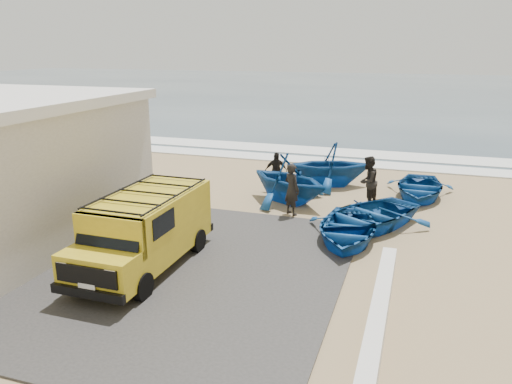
% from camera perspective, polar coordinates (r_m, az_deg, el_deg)
% --- Properties ---
extents(ground, '(160.00, 160.00, 0.00)m').
position_cam_1_polar(ground, '(15.06, -4.49, -5.99)').
color(ground, tan).
extents(slab, '(12.00, 10.00, 0.05)m').
position_cam_1_polar(slab, '(14.32, -15.11, -7.64)').
color(slab, '#3C3A37').
rests_on(slab, ground).
extents(ocean, '(180.00, 88.00, 0.01)m').
position_cam_1_polar(ocean, '(69.26, 14.02, 11.18)').
color(ocean, '#385166').
rests_on(ocean, ground).
extents(surf_line, '(180.00, 1.60, 0.06)m').
position_cam_1_polar(surf_line, '(26.03, 5.76, 3.68)').
color(surf_line, white).
rests_on(surf_line, ground).
extents(surf_wash, '(180.00, 2.20, 0.04)m').
position_cam_1_polar(surf_wash, '(28.43, 6.88, 4.70)').
color(surf_wash, white).
rests_on(surf_wash, ground).
extents(parapet, '(0.35, 6.00, 0.55)m').
position_cam_1_polar(parapet, '(11.22, 13.91, -13.15)').
color(parapet, silver).
rests_on(parapet, ground).
extents(van, '(1.96, 4.78, 2.04)m').
position_cam_1_polar(van, '(13.49, -12.54, -4.06)').
color(van, gold).
rests_on(van, ground).
extents(boat_near_left, '(2.86, 3.84, 0.76)m').
position_cam_1_polar(boat_near_left, '(15.39, 10.31, -4.18)').
color(boat_near_left, '#124B92').
rests_on(boat_near_left, ground).
extents(boat_near_right, '(4.76, 5.13, 0.87)m').
position_cam_1_polar(boat_near_right, '(16.56, 12.57, -2.64)').
color(boat_near_right, '#124B92').
rests_on(boat_near_right, ground).
extents(boat_mid_left, '(4.53, 4.34, 1.85)m').
position_cam_1_polar(boat_mid_left, '(18.76, 3.71, 1.54)').
color(boat_mid_left, '#124B92').
rests_on(boat_mid_left, ground).
extents(boat_mid_right, '(2.72, 3.75, 0.77)m').
position_cam_1_polar(boat_mid_right, '(20.50, 18.13, 0.47)').
color(boat_mid_right, '#124B92').
rests_on(boat_mid_right, ground).
extents(boat_far_left, '(4.37, 4.09, 1.86)m').
position_cam_1_polar(boat_far_left, '(21.20, 8.33, 3.15)').
color(boat_far_left, '#124B92').
rests_on(boat_far_left, ground).
extents(fisherman_front, '(0.80, 0.74, 1.83)m').
position_cam_1_polar(fisherman_front, '(17.38, 4.10, 0.30)').
color(fisherman_front, black).
rests_on(fisherman_front, ground).
extents(fisherman_middle, '(1.00, 1.11, 1.88)m').
position_cam_1_polar(fisherman_middle, '(18.71, 12.64, 1.18)').
color(fisherman_middle, black).
rests_on(fisherman_middle, ground).
extents(fisherman_back, '(1.00, 0.71, 1.58)m').
position_cam_1_polar(fisherman_back, '(20.43, 2.29, 2.40)').
color(fisherman_back, black).
rests_on(fisherman_back, ground).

